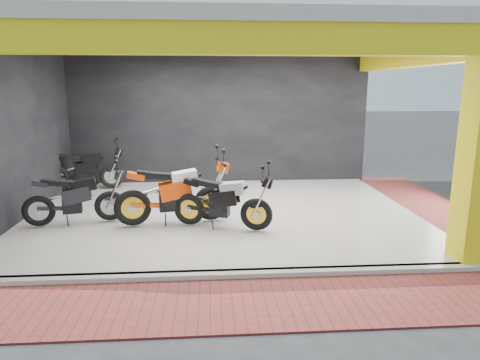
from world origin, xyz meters
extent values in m
plane|color=#2D2D30|center=(0.00, 0.00, 0.00)|extent=(80.00, 80.00, 0.00)
cube|color=white|center=(0.00, 2.00, 0.05)|extent=(8.00, 6.00, 0.10)
cube|color=beige|center=(0.00, 2.00, 3.60)|extent=(8.40, 6.40, 0.20)
cube|color=black|center=(0.00, 5.10, 1.75)|extent=(8.20, 0.20, 3.50)
cube|color=black|center=(-4.10, 2.00, 1.75)|extent=(0.20, 6.20, 3.50)
cube|color=yellow|center=(0.00, -1.00, 3.30)|extent=(8.40, 0.30, 0.40)
cube|color=yellow|center=(4.00, 2.00, 3.30)|extent=(0.30, 6.40, 0.40)
cube|color=white|center=(0.00, -1.02, 0.05)|extent=(8.00, 0.20, 0.10)
cube|color=maroon|center=(0.00, -1.80, 0.01)|extent=(9.00, 1.40, 0.03)
cube|color=maroon|center=(4.80, 2.00, 0.01)|extent=(1.40, 7.00, 0.03)
camera|label=1|loc=(-0.25, -6.73, 2.70)|focal=32.00mm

